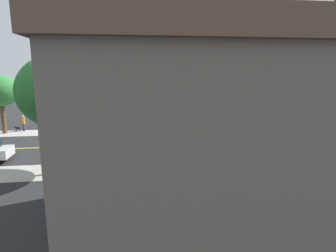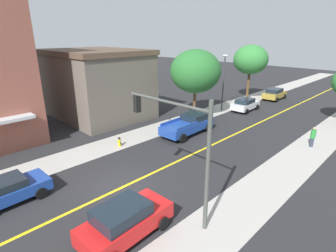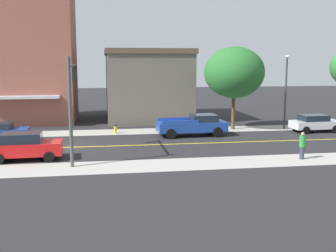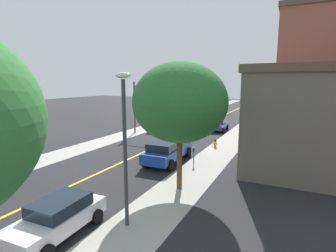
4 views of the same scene
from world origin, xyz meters
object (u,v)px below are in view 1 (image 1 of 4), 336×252
street_tree_left_far (0,91)px  pedestrian_green_shirt (87,123)px  parking_meter (141,152)px  blue_pickup_truck (135,144)px  red_sedan_right_curb (250,124)px  pedestrian_orange_shirt (23,123)px  small_dog (17,128)px  traffic_light_mast (222,92)px  street_tree_right_corner (63,91)px  blue_sedan_left_curb (319,139)px  fire_hydrant (224,155)px

street_tree_left_far → pedestrian_green_shirt: street_tree_left_far is taller
parking_meter → blue_pickup_truck: bearing=11.3°
parking_meter → red_sedan_right_curb: red_sedan_right_curb is taller
parking_meter → pedestrian_orange_shirt: pedestrian_orange_shirt is taller
red_sedan_right_curb → small_dog: 24.50m
parking_meter → pedestrian_orange_shirt: 17.20m
blue_pickup_truck → small_dog: size_ratio=8.83×
pedestrian_green_shirt → pedestrian_orange_shirt: (1.30, 6.73, 0.00)m
red_sedan_right_curb → pedestrian_orange_shirt: 23.77m
parking_meter → traffic_light_mast: traffic_light_mast is taller
pedestrian_orange_shirt → blue_pickup_truck: bearing=-44.6°
street_tree_right_corner → small_dog: size_ratio=11.38×
blue_pickup_truck → blue_sedan_left_curb: bearing=177.8°
parking_meter → blue_pickup_truck: blue_pickup_truck is taller
blue_sedan_left_curb → pedestrian_orange_shirt: pedestrian_orange_shirt is taller
street_tree_right_corner → fire_hydrant: 11.45m
red_sedan_right_curb → pedestrian_green_shirt: size_ratio=2.62×
blue_sedan_left_curb → small_dog: 29.16m
street_tree_left_far → blue_pickup_truck: bearing=-125.9°
blue_sedan_left_curb → blue_pickup_truck: size_ratio=0.75×
street_tree_right_corner → red_sedan_right_curb: size_ratio=1.66×
parking_meter → small_dog: parking_meter is taller
blue_pickup_truck → street_tree_right_corner: bearing=31.6°
parking_meter → blue_pickup_truck: 2.07m
street_tree_left_far → pedestrian_orange_shirt: size_ratio=3.51×
blue_sedan_left_curb → small_dog: size_ratio=6.65×
traffic_light_mast → blue_sedan_left_curb: size_ratio=1.46×
small_dog → pedestrian_orange_shirt: bearing=176.4°
blue_pickup_truck → parking_meter: bearing=99.0°
parking_meter → red_sedan_right_curb: 14.40m
street_tree_left_far → pedestrian_green_shirt: bearing=-92.9°
street_tree_right_corner → parking_meter: (0.82, -4.65, -4.17)m
street_tree_right_corner → street_tree_left_far: 15.19m
small_dog → traffic_light_mast: bearing=178.5°
traffic_light_mast → red_sedan_right_curb: bearing=79.3°
blue_sedan_left_curb → pedestrian_green_shirt: size_ratio=2.54×
small_dog → street_tree_left_far: bearing=57.6°
street_tree_right_corner → red_sedan_right_curb: 19.20m
red_sedan_right_curb → street_tree_left_far: bearing=-9.3°
red_sedan_right_curb → pedestrian_orange_shirt: bearing=-11.8°
pedestrian_green_shirt → pedestrian_orange_shirt: pedestrian_green_shirt is taller
traffic_light_mast → red_sedan_right_curb: traffic_light_mast is taller
pedestrian_orange_shirt → street_tree_left_far: bearing=-153.3°
street_tree_right_corner → small_dog: bearing=30.9°
street_tree_right_corner → pedestrian_orange_shirt: 15.64m
parking_meter → pedestrian_green_shirt: 12.25m
street_tree_right_corner → red_sedan_right_curb: bearing=-59.8°
street_tree_right_corner → pedestrian_orange_shirt: (13.21, 7.27, -4.14)m
parking_meter → red_sedan_right_curb: bearing=-53.3°
fire_hydrant → pedestrian_orange_shirt: (12.44, 17.72, 0.49)m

